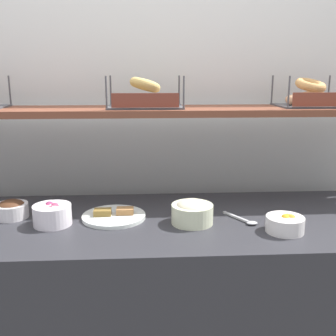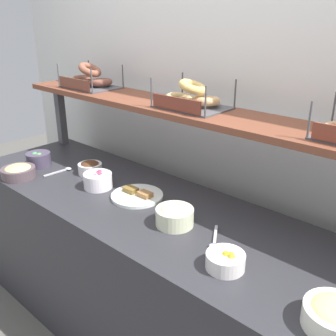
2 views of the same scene
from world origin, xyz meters
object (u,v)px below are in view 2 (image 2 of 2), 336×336
at_px(bowl_egg_salad, 336,316).
at_px(bagel_basket_cinnamon_raisin, 90,80).
at_px(serving_plate_white, 137,195).
at_px(serving_spoon_near_plate, 63,170).
at_px(bagel_basket_plain, 192,98).
at_px(bowl_chocolate_spread, 90,167).
at_px(bowl_beet_salad, 98,180).
at_px(bowl_fruit_salad, 226,261).
at_px(bowl_potato_salad, 175,215).
at_px(serving_spoon_by_edge, 215,241).
at_px(bowl_veggie_mix, 38,159).
at_px(bowl_hummus, 18,171).

xyz_separation_m(bowl_egg_salad, bagel_basket_cinnamon_raisin, (-1.71, 0.46, 0.44)).
xyz_separation_m(serving_plate_white, serving_spoon_near_plate, (-0.56, -0.06, -0.00)).
bearing_deg(bagel_basket_cinnamon_raisin, bagel_basket_plain, -0.28).
height_order(bowl_chocolate_spread, bowl_egg_salad, bowl_egg_salad).
bearing_deg(bowl_beet_salad, serving_plate_white, 13.73).
distance_m(bowl_fruit_salad, bagel_basket_plain, 0.81).
height_order(bowl_fruit_salad, serving_spoon_near_plate, bowl_fruit_salad).
height_order(bowl_chocolate_spread, serving_plate_white, bowl_chocolate_spread).
xyz_separation_m(bowl_fruit_salad, bagel_basket_plain, (-0.52, 0.43, 0.44)).
distance_m(bowl_potato_salad, serving_spoon_by_edge, 0.22).
xyz_separation_m(serving_spoon_near_plate, bagel_basket_cinnamon_raisin, (-0.10, 0.31, 0.47)).
relative_size(bowl_potato_salad, serving_spoon_by_edge, 1.07).
relative_size(bowl_veggie_mix, bowl_hummus, 0.77).
relative_size(bowl_chocolate_spread, bowl_potato_salad, 0.82).
bearing_deg(serving_spoon_near_plate, serving_spoon_by_edge, -0.78).
relative_size(bowl_egg_salad, bowl_beet_salad, 1.27).
distance_m(bowl_veggie_mix, bowl_egg_salad, 1.80).
xyz_separation_m(serving_plate_white, serving_spoon_by_edge, (0.53, -0.07, -0.00)).
relative_size(bowl_fruit_salad, serving_spoon_by_edge, 0.92).
bearing_deg(bowl_beet_salad, bagel_basket_cinnamon_raisin, 143.79).
xyz_separation_m(bowl_veggie_mix, bagel_basket_cinnamon_raisin, (0.09, 0.36, 0.43)).
bearing_deg(serving_spoon_near_plate, bowl_chocolate_spread, 33.06).
height_order(bowl_hummus, serving_plate_white, bowl_hummus).
relative_size(bowl_hummus, serving_spoon_near_plate, 1.05).
xyz_separation_m(bowl_fruit_salad, bowl_potato_salad, (-0.34, 0.11, 0.02)).
bearing_deg(serving_spoon_near_plate, bowl_potato_salad, -1.09).
distance_m(bowl_hummus, bagel_basket_plain, 1.06).
height_order(bowl_fruit_salad, serving_spoon_by_edge, bowl_fruit_salad).
height_order(serving_spoon_by_edge, bagel_basket_cinnamon_raisin, bagel_basket_cinnamon_raisin).
relative_size(bowl_fruit_salad, bowl_egg_salad, 0.75).
bearing_deg(bowl_chocolate_spread, bowl_hummus, -129.20).
relative_size(serving_plate_white, bagel_basket_plain, 0.78).
height_order(bowl_fruit_salad, bagel_basket_plain, bagel_basket_plain).
bearing_deg(bowl_beet_salad, bowl_potato_salad, -1.89).
bearing_deg(bowl_potato_salad, bowl_beet_salad, 178.11).
distance_m(bagel_basket_cinnamon_raisin, bagel_basket_plain, 0.80).
height_order(bowl_veggie_mix, serving_spoon_by_edge, bowl_veggie_mix).
bearing_deg(bowl_egg_salad, bowl_potato_salad, 170.11).
relative_size(bowl_chocolate_spread, serving_plate_white, 0.52).
bearing_deg(bowl_egg_salad, bowl_veggie_mix, 176.75).
distance_m(bowl_chocolate_spread, bowl_egg_salad, 1.49).
xyz_separation_m(bowl_egg_salad, serving_spoon_near_plate, (-1.61, 0.14, -0.04)).
distance_m(serving_plate_white, bagel_basket_cinnamon_raisin, 0.85).
xyz_separation_m(bowl_egg_salad, serving_spoon_by_edge, (-0.52, 0.13, -0.04)).
height_order(bowl_chocolate_spread, bowl_beet_salad, bowl_beet_salad).
relative_size(bowl_chocolate_spread, bowl_hummus, 0.73).
height_order(bowl_chocolate_spread, bowl_veggie_mix, bowl_veggie_mix).
distance_m(bowl_hummus, bagel_basket_cinnamon_raisin, 0.69).
bearing_deg(bowl_chocolate_spread, bowl_fruit_salad, -11.37).
xyz_separation_m(serving_spoon_by_edge, bagel_basket_cinnamon_raisin, (-1.19, 0.33, 0.47)).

